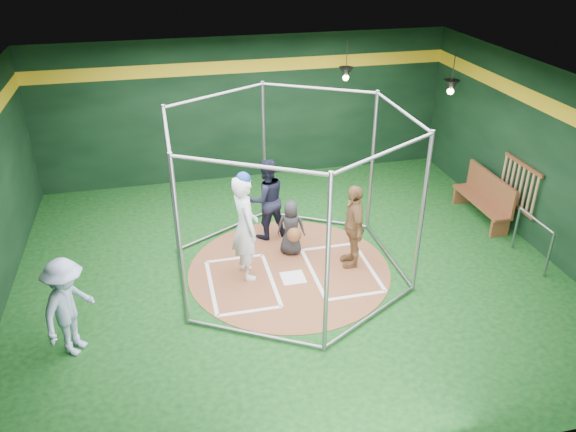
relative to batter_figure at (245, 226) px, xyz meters
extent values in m
cube|color=#0C350E|center=(0.81, -0.02, -1.05)|extent=(10.00, 9.00, 0.02)
cube|color=black|center=(0.81, -0.02, 2.46)|extent=(10.00, 9.00, 0.02)
cube|color=black|center=(0.81, 4.48, 0.71)|extent=(10.00, 0.10, 3.50)
cube|color=black|center=(0.81, -4.52, 0.71)|extent=(10.00, 0.10, 3.50)
cube|color=black|center=(5.81, -0.02, 0.71)|extent=(0.10, 9.00, 3.50)
cube|color=gold|center=(0.81, 4.45, 1.76)|extent=(10.00, 0.01, 0.30)
cube|color=gold|center=(5.78, -0.02, 1.76)|extent=(0.01, 9.00, 0.30)
cylinder|color=brown|center=(0.81, -0.02, -1.03)|extent=(3.80, 3.80, 0.01)
cube|color=white|center=(0.81, -0.32, -1.02)|extent=(0.43, 0.43, 0.01)
cube|color=white|center=(-0.14, 0.58, -1.02)|extent=(1.10, 0.07, 0.01)
cube|color=white|center=(-0.14, -1.12, -1.02)|extent=(1.10, 0.07, 0.01)
cube|color=white|center=(-0.69, -0.27, -1.02)|extent=(0.07, 1.70, 0.01)
cube|color=white|center=(0.41, -0.27, -1.02)|extent=(0.07, 1.70, 0.01)
cube|color=white|center=(1.76, 0.58, -1.02)|extent=(1.10, 0.07, 0.01)
cube|color=white|center=(1.76, -1.12, -1.02)|extent=(1.10, 0.07, 0.01)
cube|color=white|center=(1.21, -0.27, -1.02)|extent=(0.07, 1.70, 0.01)
cube|color=white|center=(2.31, -0.27, -1.02)|extent=(0.07, 1.70, 0.01)
cylinder|color=gray|center=(2.80, 1.13, 0.46)|extent=(0.07, 0.07, 3.00)
cylinder|color=gray|center=(0.81, 2.28, 0.46)|extent=(0.07, 0.07, 3.00)
cylinder|color=gray|center=(-1.19, 1.13, 0.46)|extent=(0.07, 0.07, 3.00)
cylinder|color=gray|center=(-1.19, -1.17, 0.46)|extent=(0.07, 0.07, 3.00)
cylinder|color=gray|center=(0.81, -2.32, 0.46)|extent=(0.07, 0.07, 3.00)
cylinder|color=gray|center=(2.80, -1.17, 0.46)|extent=(0.07, 0.07, 3.00)
cylinder|color=gray|center=(1.80, 1.71, 1.91)|extent=(2.02, 1.20, 0.06)
cylinder|color=gray|center=(1.80, 1.71, -0.99)|extent=(2.02, 1.20, 0.06)
cylinder|color=gray|center=(-0.19, 1.71, 1.91)|extent=(2.02, 1.20, 0.06)
cylinder|color=gray|center=(-0.19, 1.71, -0.99)|extent=(2.02, 1.20, 0.06)
cylinder|color=gray|center=(-1.19, -0.02, 1.91)|extent=(0.06, 2.30, 0.06)
cylinder|color=gray|center=(-1.19, -0.02, -0.99)|extent=(0.06, 2.30, 0.06)
cylinder|color=gray|center=(-0.19, -1.74, 1.91)|extent=(2.02, 1.20, 0.06)
cylinder|color=gray|center=(-0.19, -1.74, -0.99)|extent=(2.02, 1.20, 0.06)
cylinder|color=gray|center=(1.80, -1.74, 1.91)|extent=(2.02, 1.20, 0.06)
cylinder|color=gray|center=(1.80, -1.74, -0.99)|extent=(2.02, 1.20, 0.06)
cylinder|color=gray|center=(2.80, -0.02, 1.91)|extent=(0.06, 2.30, 0.06)
cylinder|color=gray|center=(2.80, -0.02, -0.99)|extent=(0.06, 2.30, 0.06)
cube|color=brown|center=(5.75, 0.38, 0.46)|extent=(0.05, 1.25, 0.08)
cube|color=brown|center=(5.75, 0.38, -0.44)|extent=(0.05, 1.25, 0.08)
cylinder|color=tan|center=(5.73, -0.17, 0.01)|extent=(0.06, 0.06, 0.85)
cylinder|color=tan|center=(5.73, -0.01, 0.01)|extent=(0.06, 0.06, 0.85)
cylinder|color=tan|center=(5.73, 0.14, 0.01)|extent=(0.06, 0.06, 0.85)
cylinder|color=tan|center=(5.73, 0.30, 0.01)|extent=(0.06, 0.06, 0.85)
cylinder|color=tan|center=(5.73, 0.46, 0.01)|extent=(0.06, 0.06, 0.85)
cylinder|color=tan|center=(5.73, 0.62, 0.01)|extent=(0.06, 0.06, 0.85)
cylinder|color=tan|center=(5.73, 0.77, 0.01)|extent=(0.06, 0.06, 0.85)
cylinder|color=tan|center=(5.73, 0.93, 0.01)|extent=(0.06, 0.06, 0.85)
cone|color=black|center=(3.01, 3.58, 1.71)|extent=(0.34, 0.34, 0.22)
sphere|color=#FFD899|center=(3.01, 3.58, 1.58)|extent=(0.14, 0.14, 0.14)
cylinder|color=black|center=(3.01, 3.58, 2.06)|extent=(0.02, 0.02, 0.70)
cone|color=black|center=(4.81, 1.98, 1.71)|extent=(0.34, 0.34, 0.22)
sphere|color=#FFD899|center=(4.81, 1.98, 1.58)|extent=(0.14, 0.14, 0.14)
cylinder|color=black|center=(4.81, 1.98, 2.06)|extent=(0.02, 0.02, 0.70)
imported|color=white|center=(0.00, 0.00, -0.02)|extent=(0.58, 0.79, 2.00)
sphere|color=navy|center=(0.00, 0.00, 0.92)|extent=(0.26, 0.26, 0.26)
imported|color=#AD7D4A|center=(2.01, -0.08, -0.20)|extent=(0.50, 1.00, 1.64)
imported|color=black|center=(0.98, 0.56, -0.46)|extent=(0.64, 0.52, 1.12)
sphere|color=brown|center=(0.98, 0.31, -0.49)|extent=(0.28, 0.28, 0.28)
imported|color=black|center=(0.65, 1.31, -0.17)|extent=(0.94, 0.79, 1.71)
imported|color=#9FB1D3|center=(-2.89, -1.42, -0.23)|extent=(1.04, 1.21, 1.62)
cube|color=brown|center=(5.36, 1.00, -0.62)|extent=(0.42, 1.78, 0.06)
cube|color=brown|center=(5.52, 1.00, -0.29)|extent=(0.06, 1.78, 0.59)
cube|color=brown|center=(5.36, 0.21, -0.84)|extent=(0.40, 0.08, 0.40)
cube|color=brown|center=(5.36, 1.79, -0.84)|extent=(0.40, 0.08, 0.40)
cylinder|color=gray|center=(5.36, -1.33, -0.57)|extent=(0.05, 0.05, 0.93)
cylinder|color=gray|center=(5.36, -0.29, -0.57)|extent=(0.05, 0.05, 0.93)
cylinder|color=gray|center=(5.36, -0.81, -0.12)|extent=(0.05, 1.04, 0.05)
camera|label=1|loc=(-1.27, -8.65, 4.87)|focal=35.00mm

